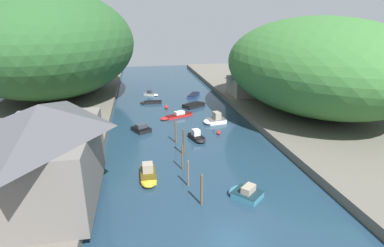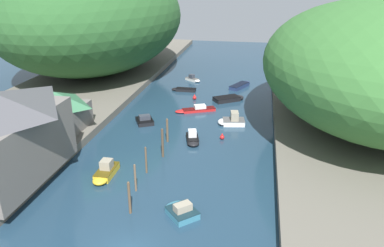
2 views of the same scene
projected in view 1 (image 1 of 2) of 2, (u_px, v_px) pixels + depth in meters
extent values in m
plane|color=#1E384C|center=(179.00, 120.00, 51.06)|extent=(130.00, 130.00, 0.00)
cube|color=#666056|center=(38.00, 125.00, 47.09)|extent=(22.00, 120.00, 1.01)
cube|color=#666056|center=(300.00, 111.00, 54.70)|extent=(22.00, 120.00, 1.01)
ellipsoid|color=#285628|center=(51.00, 44.00, 60.99)|extent=(33.29, 46.61, 21.27)
ellipsoid|color=#387033|center=(315.00, 65.00, 51.04)|extent=(28.45, 39.83, 15.91)
cube|color=slate|center=(48.00, 164.00, 26.14)|extent=(8.11, 12.89, 6.41)
pyramid|color=#4C4C51|center=(40.00, 117.00, 24.73)|extent=(8.75, 13.92, 2.23)
cube|color=slate|center=(66.00, 135.00, 37.53)|extent=(6.36, 6.83, 3.09)
pyramid|color=#38704C|center=(63.00, 116.00, 36.71)|extent=(6.87, 7.37, 1.91)
cube|color=gray|center=(245.00, 86.00, 63.79)|extent=(6.22, 7.54, 3.70)
pyramid|color=#4C4C51|center=(246.00, 74.00, 62.93)|extent=(6.71, 8.15, 1.51)
cube|color=black|center=(141.00, 130.00, 45.80)|extent=(3.20, 3.47, 0.57)
ellipsoid|color=black|center=(137.00, 127.00, 46.84)|extent=(2.46, 2.19, 0.57)
cube|color=black|center=(141.00, 128.00, 45.71)|extent=(3.27, 3.54, 0.03)
cube|color=#333842|center=(141.00, 126.00, 45.54)|extent=(1.79, 1.57, 0.66)
cube|color=navy|center=(194.00, 96.00, 66.28)|extent=(3.49, 4.98, 0.66)
ellipsoid|color=navy|center=(196.00, 93.00, 68.45)|extent=(2.40, 2.80, 0.66)
cube|color=black|center=(194.00, 94.00, 66.17)|extent=(3.56, 5.08, 0.03)
cube|color=black|center=(196.00, 137.00, 42.74)|extent=(2.11, 3.09, 0.57)
ellipsoid|color=black|center=(201.00, 141.00, 41.54)|extent=(1.68, 1.71, 0.57)
cube|color=black|center=(196.00, 135.00, 42.64)|extent=(2.15, 3.15, 0.03)
cube|color=silver|center=(196.00, 132.00, 42.58)|extent=(1.22, 1.21, 0.89)
cube|color=gold|center=(148.00, 175.00, 32.25)|extent=(1.61, 3.45, 0.69)
ellipsoid|color=gold|center=(149.00, 183.00, 30.66)|extent=(1.51, 1.73, 0.69)
cube|color=#4C3E0E|center=(148.00, 172.00, 32.14)|extent=(1.64, 3.52, 0.03)
cube|color=#9E937F|center=(148.00, 168.00, 32.08)|extent=(1.12, 1.21, 0.97)
cube|color=white|center=(216.00, 121.00, 49.58)|extent=(3.22, 2.61, 0.68)
ellipsoid|color=white|center=(208.00, 122.00, 49.12)|extent=(1.77, 2.27, 0.68)
cube|color=#525252|center=(216.00, 119.00, 49.46)|extent=(3.29, 2.66, 0.03)
cube|color=#9E937F|center=(217.00, 116.00, 49.30)|extent=(1.25, 1.66, 1.17)
cube|color=black|center=(193.00, 105.00, 58.59)|extent=(4.62, 4.08, 0.67)
ellipsoid|color=black|center=(201.00, 104.00, 59.95)|extent=(2.85, 2.84, 0.67)
cube|color=black|center=(193.00, 104.00, 58.48)|extent=(4.71, 4.16, 0.03)
cube|color=black|center=(153.00, 102.00, 61.19)|extent=(3.48, 1.29, 0.51)
ellipsoid|color=black|center=(144.00, 103.00, 60.90)|extent=(1.74, 1.22, 0.51)
cube|color=black|center=(153.00, 101.00, 61.11)|extent=(3.55, 1.32, 0.03)
cube|color=teal|center=(247.00, 195.00, 28.67)|extent=(3.25, 3.28, 0.61)
ellipsoid|color=teal|center=(236.00, 190.00, 29.39)|extent=(2.34, 2.28, 0.61)
cube|color=#132A33|center=(248.00, 192.00, 28.56)|extent=(3.31, 3.34, 0.03)
cube|color=#9E937F|center=(248.00, 189.00, 28.41)|extent=(1.69, 1.64, 0.68)
cube|color=silver|center=(150.00, 94.00, 67.74)|extent=(2.88, 2.56, 0.48)
ellipsoid|color=silver|center=(155.00, 95.00, 67.18)|extent=(1.76, 1.71, 0.48)
cube|color=#504E4A|center=(150.00, 93.00, 67.66)|extent=(2.94, 2.61, 0.03)
cube|color=#333842|center=(150.00, 92.00, 67.58)|extent=(1.25, 1.23, 0.75)
cube|color=red|center=(179.00, 116.00, 52.78)|extent=(5.07, 3.32, 0.40)
ellipsoid|color=red|center=(167.00, 118.00, 51.46)|extent=(2.80, 2.24, 0.40)
cube|color=#450A0A|center=(179.00, 114.00, 52.71)|extent=(5.17, 3.38, 0.03)
cube|color=silver|center=(179.00, 113.00, 52.70)|extent=(1.98, 1.61, 0.58)
cylinder|color=brown|center=(202.00, 191.00, 27.13)|extent=(0.24, 0.24, 3.01)
sphere|color=brown|center=(202.00, 175.00, 26.63)|extent=(0.22, 0.22, 0.22)
cylinder|color=brown|center=(188.00, 174.00, 30.34)|extent=(0.21, 0.21, 2.77)
sphere|color=brown|center=(188.00, 161.00, 29.87)|extent=(0.19, 0.19, 0.19)
cylinder|color=brown|center=(182.00, 158.00, 33.66)|extent=(0.20, 0.20, 2.90)
sphere|color=brown|center=(182.00, 146.00, 33.18)|extent=(0.18, 0.18, 0.18)
cylinder|color=#4C3D2D|center=(184.00, 143.00, 37.34)|extent=(0.28, 0.28, 3.33)
sphere|color=#4C3D2D|center=(184.00, 130.00, 36.78)|extent=(0.25, 0.25, 0.25)
cylinder|color=brown|center=(176.00, 133.00, 41.14)|extent=(0.27, 0.27, 2.94)
sphere|color=brown|center=(176.00, 122.00, 40.64)|extent=(0.25, 0.25, 0.25)
sphere|color=red|center=(218.00, 133.00, 44.47)|extent=(0.57, 0.57, 0.57)
cone|color=red|center=(219.00, 130.00, 44.33)|extent=(0.29, 0.29, 0.29)
sphere|color=red|center=(166.00, 107.00, 57.44)|extent=(0.63, 0.63, 0.63)
cone|color=red|center=(166.00, 105.00, 57.29)|extent=(0.32, 0.32, 0.32)
cylinder|color=#282D3D|center=(77.00, 200.00, 25.85)|extent=(0.13, 0.13, 0.85)
cylinder|color=#282D3D|center=(77.00, 199.00, 26.01)|extent=(0.13, 0.13, 0.85)
cube|color=gold|center=(76.00, 192.00, 25.69)|extent=(0.28, 0.41, 0.62)
sphere|color=tan|center=(76.00, 188.00, 25.55)|extent=(0.22, 0.22, 0.22)
cylinder|color=#282D3D|center=(82.00, 144.00, 37.41)|extent=(0.13, 0.13, 0.85)
cylinder|color=#282D3D|center=(82.00, 144.00, 37.57)|extent=(0.13, 0.13, 0.85)
cube|color=navy|center=(81.00, 139.00, 37.25)|extent=(0.29, 0.42, 0.62)
sphere|color=#9E7051|center=(81.00, 136.00, 37.11)|extent=(0.22, 0.22, 0.22)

